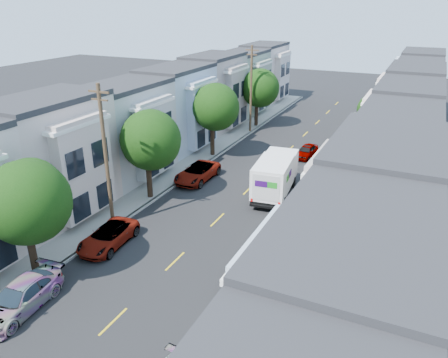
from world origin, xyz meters
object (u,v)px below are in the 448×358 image
tree_e (259,88)px  utility_pole_far (251,90)px  tree_c (150,140)px  parked_left_b (20,298)px  utility_pole_near (106,158)px  tree_b (26,202)px  lead_sedan (306,151)px  tree_far_r (370,110)px  parked_right_d (343,140)px  parked_left_c (108,237)px  parked_right_c (318,174)px  fedex_truck (275,175)px  parked_right_b (242,281)px  parked_left_d (197,173)px  tree_d (215,107)px

tree_e → utility_pole_far: utility_pole_far is taller
tree_c → parked_left_b: size_ratio=1.48×
utility_pole_near → tree_b: bearing=-90.0°
lead_sedan → tree_far_r: bearing=66.5°
utility_pole_near → parked_right_d: 28.26m
parked_left_c → parked_right_d: bearing=66.6°
tree_far_r → parked_right_c: tree_far_r is taller
tree_e → parked_right_c: bearing=-52.5°
tree_b → utility_pole_near: size_ratio=0.72×
parked_right_d → fedex_truck: bearing=-97.1°
parked_right_b → parked_right_c: parked_right_c is taller
parked_left_b → parked_left_d: parked_left_b is taller
tree_d → parked_left_c: size_ratio=1.57×
utility_pole_far → parked_right_b: bearing=-68.8°
parked_left_b → lead_sedan: bearing=71.2°
tree_far_r → parked_right_c: (-1.99, -14.35, -2.83)m
tree_e → parked_right_b: size_ratio=1.87×
tree_d → parked_left_d: (1.40, -6.41, -4.38)m
fedex_truck → parked_right_c: fedex_truck is taller
tree_b → parked_left_c: size_ratio=1.51×
tree_far_r → parked_left_b: size_ratio=1.03×
utility_pole_far → parked_right_c: utility_pole_far is taller
fedex_truck → parked_right_c: size_ratio=1.49×
parked_left_b → parked_right_d: bearing=69.2°
tree_d → parked_left_b: tree_d is taller
tree_far_r → fedex_truck: (-4.57, -18.51, -1.76)m
utility_pole_near → parked_left_d: utility_pole_near is taller
tree_c → utility_pole_near: bearing=-90.0°
parked_left_b → parked_left_d: (0.00, 19.27, -0.01)m
tree_c → utility_pole_near: (0.00, -5.11, 0.19)m
parked_left_c → parked_right_b: (9.80, -0.70, -0.04)m
tree_e → parked_right_d: tree_e is taller
tree_b → tree_far_r: size_ratio=1.41×
tree_c → utility_pole_near: size_ratio=0.73×
utility_pole_far → parked_right_c: (11.20, -11.85, -4.42)m
parked_left_b → parked_right_d: (9.80, 34.81, -0.08)m
utility_pole_near → parked_right_d: bearing=66.3°
fedex_truck → utility_pole_far: bearing=111.9°
tree_far_r → parked_right_b: (-1.99, -31.42, -2.93)m
utility_pole_near → parked_right_b: 12.43m
tree_b → tree_e: (-0.00, 35.45, 0.02)m
parked_left_c → parked_right_d: size_ratio=1.00×
tree_b → fedex_truck: (8.63, 16.68, -3.02)m
tree_e → lead_sedan: tree_e is taller
tree_e → fedex_truck: size_ratio=1.07×
tree_b → tree_d: tree_d is taller
tree_b → fedex_truck: size_ratio=1.07×
lead_sedan → parked_left_b: 30.21m
tree_c → tree_far_r: (13.20, 23.38, -1.40)m
parked_left_c → parked_right_c: size_ratio=1.06×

